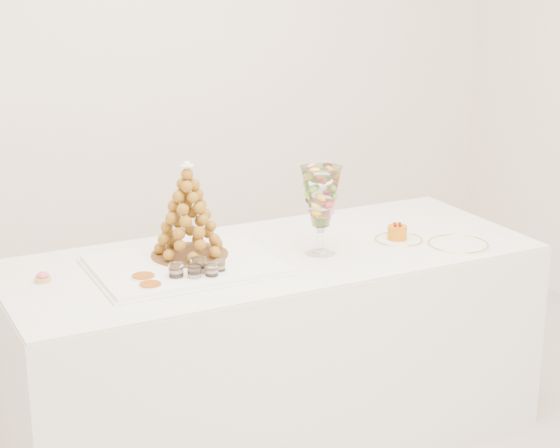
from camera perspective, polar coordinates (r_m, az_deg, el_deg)
room_walls at (r=3.19m, az=1.63°, el=13.15°), size 4.54×4.04×2.82m
buffet_table at (r=3.84m, az=-0.49°, el=-7.51°), size 2.14×0.89×0.81m
lace_tray at (r=3.55m, az=-5.82°, el=-2.51°), size 0.67×0.50×0.02m
macaron_vase at (r=3.64m, az=2.51°, el=1.62°), size 0.16×0.16×0.35m
cake_plate at (r=3.87m, az=7.25°, el=-1.01°), size 0.20×0.20×0.01m
spare_plate at (r=3.85m, az=10.81°, el=-1.27°), size 0.25×0.25×0.01m
pink_tart at (r=3.50m, az=-14.26°, el=-3.18°), size 0.06×0.06×0.04m
verrine_a at (r=3.40m, az=-6.35°, el=-2.98°), size 0.05×0.05×0.07m
verrine_b at (r=3.43m, az=-5.00°, el=-2.70°), size 0.07×0.07×0.08m
verrine_c at (r=3.45m, az=-3.73°, el=-2.71°), size 0.05×0.05×0.06m
verrine_d at (r=3.39m, az=-5.24°, el=-3.05°), size 0.06×0.06×0.07m
verrine_e at (r=3.40m, az=-4.19°, el=-2.98°), size 0.05×0.05×0.07m
ramekin_back at (r=3.41m, az=-8.32°, el=-3.39°), size 0.09×0.09×0.03m
ramekin_front at (r=3.33m, az=-7.90°, el=-3.89°), size 0.09×0.09×0.03m
croquembouche at (r=3.57m, az=-5.61°, el=0.84°), size 0.30×0.30×0.37m
mousse_cake at (r=3.87m, az=7.16°, el=-0.50°), size 0.08×0.08×0.07m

